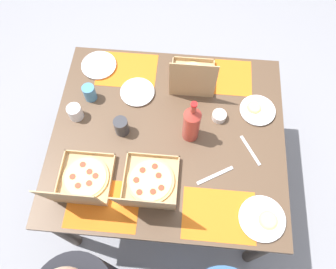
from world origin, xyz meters
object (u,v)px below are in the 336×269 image
plate_middle (262,219)px  plate_far_left (99,65)px  plate_far_right (137,92)px  cup_red (121,127)px  condiment_bowl (219,116)px  pizza_box_corner_right (83,182)px  cup_clear_right (90,93)px  plate_near_left (257,110)px  soda_bottle (192,123)px  pizza_box_center (192,78)px  cup_dark (75,112)px  pizza_box_corner_left (149,185)px

plate_middle → plate_far_left: size_ratio=1.07×
plate_far_left → plate_far_right: bearing=146.3°
cup_red → condiment_bowl: size_ratio=1.37×
pizza_box_corner_right → cup_clear_right: pizza_box_corner_right is taller
plate_near_left → plate_far_left: (0.96, -0.23, -0.00)m
plate_middle → cup_red: cup_red is taller
plate_far_left → soda_bottle: 0.73m
soda_bottle → condiment_bowl: soda_bottle is taller
pizza_box_center → plate_middle: size_ratio=1.28×
plate_near_left → cup_red: 0.77m
cup_red → cup_clear_right: (0.21, -0.21, -0.00)m
cup_dark → cup_clear_right: bearing=-113.6°
pizza_box_corner_right → cup_dark: pizza_box_corner_right is taller
pizza_box_corner_left → plate_near_left: (-0.56, -0.51, -0.04)m
plate_far_right → cup_red: size_ratio=1.85×
condiment_bowl → cup_clear_right: bearing=-5.4°
soda_bottle → pizza_box_center: bearing=-88.5°
cup_dark → condiment_bowl: 0.80m
plate_far_right → pizza_box_corner_left: bearing=103.7°
soda_bottle → cup_red: bearing=2.1°
pizza_box_corner_left → soda_bottle: 0.38m
plate_far_left → soda_bottle: (-0.59, 0.42, 0.12)m
plate_middle → cup_clear_right: 1.15m
pizza_box_corner_left → pizza_box_corner_right: (0.33, 0.01, -0.00)m
plate_near_left → cup_clear_right: size_ratio=2.01×
plate_near_left → soda_bottle: 0.43m
plate_far_right → plate_far_left: (0.26, -0.17, 0.00)m
plate_far_right → cup_red: bearing=79.1°
plate_near_left → condiment_bowl: bearing=16.5°
plate_near_left → cup_clear_right: 0.96m
pizza_box_corner_right → plate_middle: bearing=173.9°
cup_red → plate_far_left: bearing=-64.1°
plate_far_left → cup_clear_right: cup_clear_right is taller
soda_bottle → cup_red: soda_bottle is taller
pizza_box_center → soda_bottle: soda_bottle is taller
plate_near_left → cup_clear_right: cup_clear_right is taller
plate_far_right → plate_middle: size_ratio=0.88×
plate_near_left → plate_far_right: plate_near_left is taller
pizza_box_corner_right → plate_near_left: pizza_box_corner_right is taller
pizza_box_center → cup_red: 0.52m
pizza_box_corner_left → plate_far_left: size_ratio=1.53×
cup_clear_right → condiment_bowl: cup_clear_right is taller
cup_red → cup_clear_right: size_ratio=1.07×
plate_far_right → cup_red: 0.27m
cup_dark → condiment_bowl: bearing=-175.7°
pizza_box_corner_left → plate_far_left: (0.40, -0.74, -0.04)m
pizza_box_center → cup_clear_right: bearing=15.6°
pizza_box_corner_left → plate_middle: size_ratio=1.43×
pizza_box_corner_right → soda_bottle: soda_bottle is taller
pizza_box_center → plate_far_right: size_ratio=1.46×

